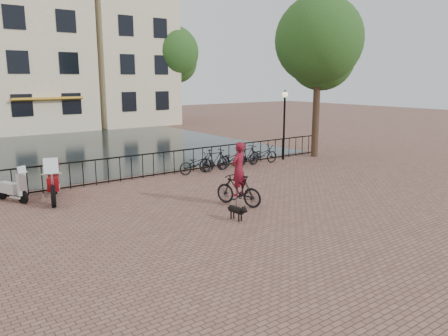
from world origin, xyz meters
TOP-DOWN VIEW (x-y plane):
  - ground at (0.00, 0.00)m, footprint 100.00×100.00m
  - canal_water at (0.00, 17.30)m, footprint 20.00×20.00m
  - railing at (0.00, 8.00)m, footprint 20.00×0.05m
  - canal_house_mid at (0.50, 30.00)m, footprint 8.00×9.50m
  - canal_house_right at (8.50, 30.00)m, footprint 7.00×9.00m
  - tree_near_right at (9.20, 7.30)m, footprint 4.48×4.48m
  - tree_far_right at (12.00, 27.00)m, footprint 4.76×4.76m
  - lamp_post at (7.20, 7.60)m, footprint 0.30×0.30m
  - cyclist at (0.23, 2.52)m, footprint 1.06×1.86m
  - dog at (-0.76, 1.37)m, footprint 0.31×0.74m
  - motorcycle at (-4.43, 6.78)m, footprint 1.21×2.40m
  - scooter at (-5.62, 7.48)m, footprint 0.95×1.44m
  - parked_bike_0 at (1.80, 7.40)m, footprint 1.75×0.70m
  - parked_bike_1 at (2.75, 7.40)m, footprint 1.67×0.48m
  - parked_bike_2 at (3.70, 7.40)m, footprint 1.74×0.68m
  - parked_bike_3 at (4.65, 7.40)m, footprint 1.71×0.71m
  - parked_bike_4 at (5.60, 7.40)m, footprint 1.75×0.71m

SIDE VIEW (x-z plane):
  - ground at x=0.00m, z-range 0.00..0.00m
  - canal_water at x=0.00m, z-range 0.00..0.00m
  - dog at x=-0.76m, z-range 0.00..0.49m
  - parked_bike_0 at x=1.80m, z-range 0.00..0.90m
  - parked_bike_2 at x=3.70m, z-range 0.00..0.90m
  - parked_bike_4 at x=5.60m, z-range 0.00..0.90m
  - parked_bike_1 at x=2.75m, z-range 0.00..1.00m
  - parked_bike_3 at x=4.65m, z-range 0.00..1.00m
  - railing at x=0.00m, z-range -0.01..1.02m
  - scooter at x=-5.62m, z-range 0.00..1.30m
  - motorcycle at x=-4.43m, z-range 0.00..1.67m
  - cyclist at x=0.23m, z-range -0.30..2.16m
  - lamp_post at x=7.20m, z-range 0.65..4.10m
  - canal_house_mid at x=0.50m, z-range 0.00..11.80m
  - tree_near_right at x=9.20m, z-range 1.85..10.09m
  - tree_far_right at x=12.00m, z-range 1.97..10.73m
  - canal_house_right at x=8.50m, z-range 0.00..13.30m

